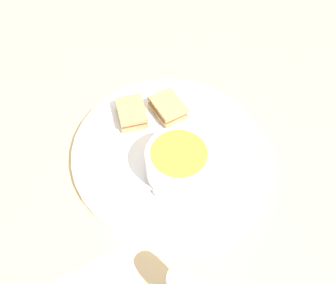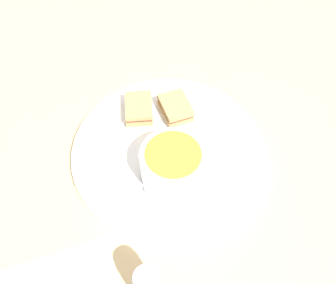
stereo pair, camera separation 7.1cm
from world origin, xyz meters
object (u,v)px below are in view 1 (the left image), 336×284
Objects in this scene: sandwich_half_near at (168,107)px; sandwich_half_far at (132,113)px; spoon at (156,189)px; soup_bowl at (179,163)px.

sandwich_half_far is at bearing -13.55° from sandwich_half_near.
spoon is 1.37× the size of sandwich_half_near.
sandwich_half_far is (0.07, -0.02, 0.00)m from sandwich_half_near.
sandwich_half_near is at bearing 103.31° from spoon.
sandwich_half_near reaches higher than spoon.
soup_bowl is at bearing 61.48° from spoon.
sandwich_half_near is at bearing -107.08° from soup_bowl.
soup_bowl is 1.52× the size of sandwich_half_near.
sandwich_half_far is (0.03, -0.15, -0.02)m from soup_bowl.
spoon is at bearing 82.54° from sandwich_half_far.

